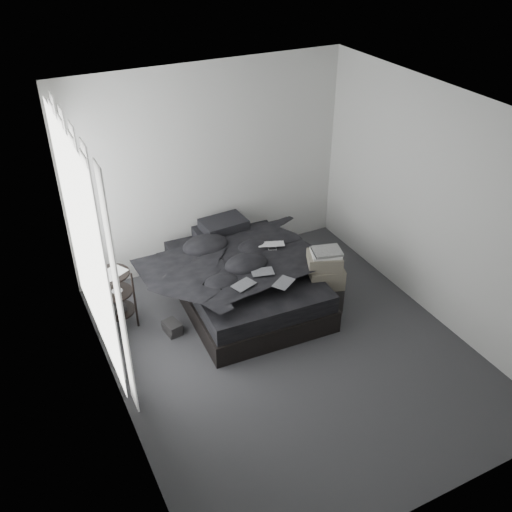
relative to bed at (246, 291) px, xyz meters
name	(u,v)px	position (x,y,z in m)	size (l,w,h in m)	color
floor	(289,350)	(0.03, -1.02, -0.13)	(3.60, 4.20, 0.01)	#333335
ceiling	(299,116)	(0.03, -1.02, 2.47)	(3.60, 4.20, 0.01)	white
wall_back	(209,168)	(0.03, 1.08, 1.17)	(3.60, 0.01, 2.60)	silver
wall_front	(446,392)	(0.03, -3.12, 1.17)	(3.60, 0.01, 2.60)	silver
wall_left	(107,298)	(-1.77, -1.02, 1.17)	(0.01, 4.20, 2.60)	silver
wall_right	(438,209)	(1.83, -1.02, 1.17)	(0.01, 4.20, 2.60)	silver
window_left	(85,243)	(-1.75, -0.12, 1.22)	(0.02, 2.00, 2.30)	white
curtain_left	(91,248)	(-1.70, -0.12, 1.15)	(0.06, 2.12, 2.48)	white
bed	(246,291)	(0.00, 0.00, 0.00)	(1.48, 1.95, 0.27)	black
mattress	(245,275)	(0.00, 0.00, 0.24)	(1.42, 1.90, 0.21)	black
duvet	(247,261)	(0.00, -0.05, 0.46)	(1.44, 1.67, 0.23)	black
pillow_lower	(218,234)	(-0.01, 0.76, 0.41)	(0.59, 0.40, 0.13)	black
pillow_upper	(224,224)	(0.06, 0.74, 0.54)	(0.55, 0.38, 0.12)	black
laptop	(272,242)	(0.36, 0.03, 0.58)	(0.31, 0.20, 0.02)	silver
comic_a	(244,279)	(-0.26, -0.51, 0.57)	(0.25, 0.16, 0.01)	black
comic_b	(262,266)	(0.03, -0.38, 0.58)	(0.25, 0.16, 0.01)	black
comic_c	(284,276)	(0.14, -0.67, 0.58)	(0.25, 0.16, 0.01)	black
side_stand	(116,301)	(-1.50, 0.20, 0.23)	(0.39, 0.39, 0.72)	black
papers	(113,273)	(-1.49, 0.19, 0.60)	(0.28, 0.21, 0.01)	white
floor_books	(172,327)	(-1.00, -0.18, -0.06)	(0.15, 0.22, 0.15)	black
box_lower	(323,295)	(0.77, -0.51, 0.03)	(0.43, 0.34, 0.32)	black
box_mid	(325,276)	(0.77, -0.53, 0.31)	(0.40, 0.32, 0.24)	#625C4E
box_upper	(325,261)	(0.76, -0.51, 0.51)	(0.38, 0.31, 0.17)	#625C4E
art_book_white	(326,253)	(0.77, -0.51, 0.61)	(0.33, 0.26, 0.03)	silver
art_book_snake	(327,251)	(0.77, -0.53, 0.64)	(0.32, 0.25, 0.03)	silver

